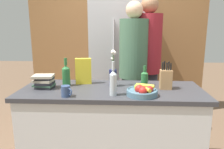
# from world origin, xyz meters

# --- Properties ---
(kitchen_island) EXTENTS (1.72, 0.67, 0.89)m
(kitchen_island) POSITION_xyz_m (0.00, 0.00, 0.44)
(kitchen_island) COLOR silver
(kitchen_island) RESTS_ON ground_plane
(back_wall_wood) EXTENTS (2.92, 0.12, 2.60)m
(back_wall_wood) POSITION_xyz_m (0.00, 1.75, 1.30)
(back_wall_wood) COLOR olive
(back_wall_wood) RESTS_ON ground_plane
(refrigerator) EXTENTS (0.85, 0.62, 1.88)m
(refrigerator) POSITION_xyz_m (0.04, 1.39, 0.94)
(refrigerator) COLOR #B7B7BC
(refrigerator) RESTS_ON ground_plane
(fruit_bowl) EXTENTS (0.27, 0.27, 0.10)m
(fruit_bowl) POSITION_xyz_m (0.27, -0.19, 0.93)
(fruit_bowl) COLOR slate
(fruit_bowl) RESTS_ON kitchen_island
(knife_block) EXTENTS (0.11, 0.09, 0.26)m
(knife_block) POSITION_xyz_m (0.51, 0.03, 0.98)
(knife_block) COLOR #A87A4C
(knife_block) RESTS_ON kitchen_island
(flower_vase) EXTENTS (0.07, 0.07, 0.36)m
(flower_vase) POSITION_xyz_m (0.01, 0.09, 1.01)
(flower_vase) COLOR #191E4C
(flower_vase) RESTS_ON kitchen_island
(cereal_box) EXTENTS (0.17, 0.08, 0.26)m
(cereal_box) POSITION_xyz_m (-0.30, 0.17, 1.02)
(cereal_box) COLOR yellow
(cereal_box) RESTS_ON kitchen_island
(coffee_mug) EXTENTS (0.10, 0.08, 0.09)m
(coffee_mug) POSITION_xyz_m (-0.37, -0.25, 0.93)
(coffee_mug) COLOR #334770
(coffee_mug) RESTS_ON kitchen_island
(book_stack) EXTENTS (0.20, 0.16, 0.13)m
(book_stack) POSITION_xyz_m (-0.64, -0.01, 0.95)
(book_stack) COLOR #232328
(book_stack) RESTS_ON kitchen_island
(bottle_oil) EXTENTS (0.08, 0.08, 0.28)m
(bottle_oil) POSITION_xyz_m (-0.45, 0.08, 1.00)
(bottle_oil) COLOR #286633
(bottle_oil) RESTS_ON kitchen_island
(bottle_vinegar) EXTENTS (0.07, 0.07, 0.20)m
(bottle_vinegar) POSITION_xyz_m (0.32, 0.13, 0.96)
(bottle_vinegar) COLOR #286633
(bottle_vinegar) RESTS_ON kitchen_island
(bottle_wine) EXTENTS (0.06, 0.06, 0.29)m
(bottle_wine) POSITION_xyz_m (0.02, -0.20, 1.00)
(bottle_wine) COLOR #B2BCC1
(bottle_wine) RESTS_ON kitchen_island
(person_at_sink) EXTENTS (0.34, 0.34, 1.75)m
(person_at_sink) POSITION_xyz_m (0.23, 0.67, 0.99)
(person_at_sink) COLOR #383842
(person_at_sink) RESTS_ON ground_plane
(person_in_blue) EXTENTS (0.33, 0.33, 1.83)m
(person_in_blue) POSITION_xyz_m (0.42, 0.80, 1.04)
(person_in_blue) COLOR #383842
(person_in_blue) RESTS_ON ground_plane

